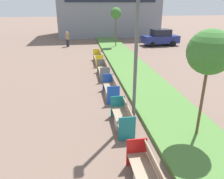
# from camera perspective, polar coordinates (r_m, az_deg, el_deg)

# --- Properties ---
(planter_grass_strip) EXTENTS (2.80, 120.00, 0.18)m
(planter_grass_strip) POSITION_cam_1_polar(r_m,az_deg,el_deg) (11.15, 12.36, -3.12)
(planter_grass_strip) COLOR #4C7A38
(planter_grass_strip) RESTS_ON ground
(building_backdrop) EXTENTS (14.48, 8.86, 9.77)m
(building_backdrop) POSITION_cam_1_polar(r_m,az_deg,el_deg) (35.56, -1.32, 21.98)
(building_backdrop) COLOR gray
(building_backdrop) RESTS_ON ground
(bench_red_frame) EXTENTS (0.65, 2.01, 0.94)m
(bench_red_frame) POSITION_cam_1_polar(r_m,az_deg,el_deg) (6.27, 9.19, -22.03)
(bench_red_frame) COLOR #ADA8A0
(bench_red_frame) RESTS_ON ground
(bench_teal_frame) EXTENTS (0.65, 1.93, 0.94)m
(bench_teal_frame) POSITION_cam_1_polar(r_m,az_deg,el_deg) (8.82, 2.82, -7.59)
(bench_teal_frame) COLOR #ADA8A0
(bench_teal_frame) RESTS_ON ground
(bench_blue_frame) EXTENTS (0.65, 2.03, 0.94)m
(bench_blue_frame) POSITION_cam_1_polar(r_m,az_deg,el_deg) (11.62, -0.23, -0.07)
(bench_blue_frame) COLOR #ADA8A0
(bench_blue_frame) RESTS_ON ground
(bench_grey_frame) EXTENTS (0.65, 2.23, 0.94)m
(bench_grey_frame) POSITION_cam_1_polar(r_m,az_deg,el_deg) (14.83, -2.20, 4.79)
(bench_grey_frame) COLOR #ADA8A0
(bench_grey_frame) RESTS_ON ground
(bench_yellow_frame) EXTENTS (0.65, 2.47, 0.94)m
(bench_yellow_frame) POSITION_cam_1_polar(r_m,az_deg,el_deg) (18.34, -3.54, 8.08)
(bench_yellow_frame) COLOR #ADA8A0
(bench_yellow_frame) RESTS_ON ground
(street_lamp_post) EXTENTS (0.24, 0.44, 6.87)m
(street_lamp_post) POSITION_cam_1_polar(r_m,az_deg,el_deg) (8.53, 6.55, 15.76)
(street_lamp_post) COLOR #56595B
(street_lamp_post) RESTS_ON ground
(sapling_tree_near) EXTENTS (1.47, 1.47, 3.94)m
(sapling_tree_near) POSITION_cam_1_polar(r_m,az_deg,el_deg) (7.74, 24.19, 8.79)
(sapling_tree_near) COLOR brown
(sapling_tree_near) RESTS_ON ground
(sapling_tree_far) EXTENTS (1.17, 1.17, 4.27)m
(sapling_tree_far) POSITION_cam_1_polar(r_m,az_deg,el_deg) (24.58, 1.03, 19.25)
(sapling_tree_far) COLOR brown
(sapling_tree_far) RESTS_ON ground
(pedestrian_walking) EXTENTS (0.53, 0.24, 1.72)m
(pedestrian_walking) POSITION_cam_1_polar(r_m,az_deg,el_deg) (25.94, -11.59, 12.81)
(pedestrian_walking) COLOR #232633
(pedestrian_walking) RESTS_ON ground
(parked_car_distant) EXTENTS (4.32, 2.06, 1.86)m
(parked_car_distant) POSITION_cam_1_polar(r_m,az_deg,el_deg) (26.85, 12.54, 13.11)
(parked_car_distant) COLOR navy
(parked_car_distant) RESTS_ON ground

